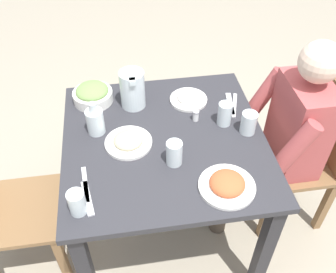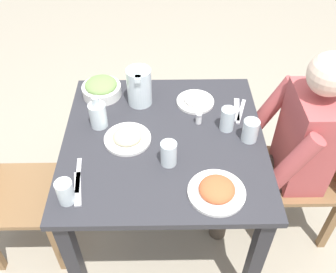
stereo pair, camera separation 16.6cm
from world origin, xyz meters
TOP-DOWN VIEW (x-y plane):
  - ground_plane at (0.00, 0.00)m, footprint 8.00×8.00m
  - dining_table at (0.00, 0.00)m, footprint 0.91×0.91m
  - chair_near at (0.06, -0.80)m, footprint 0.40×0.40m
  - diner_near at (0.06, -0.60)m, footprint 0.48×0.53m
  - water_pitcher at (0.26, 0.12)m, footprint 0.16×0.12m
  - salad_bowl at (0.33, 0.31)m, footprint 0.20×0.20m
  - plate_yoghurt at (0.25, -0.16)m, footprint 0.19×0.19m
  - plate_beans at (-0.01, 0.16)m, footprint 0.21×0.21m
  - plate_rice_curry at (-0.31, -0.20)m, footprint 0.23×0.23m
  - water_glass_far_right at (-0.01, -0.38)m, footprint 0.07×0.07m
  - water_glass_center at (-0.15, -0.02)m, footprint 0.07×0.07m
  - water_glass_near_left at (0.06, -0.29)m, footprint 0.07×0.07m
  - water_glass_by_pitcher at (-0.33, 0.37)m, footprint 0.07×0.07m
  - oil_carafe at (0.10, 0.30)m, footprint 0.08×0.08m
  - salt_shaker at (0.10, -0.16)m, footprint 0.03×0.03m
  - fork_near at (0.19, -0.36)m, footprint 0.17×0.05m
  - knife_near at (-0.21, 0.35)m, footprint 0.19×0.04m
  - fork_far at (-0.28, 0.34)m, footprint 0.17×0.05m
  - knife_far at (0.18, -0.38)m, footprint 0.18×0.08m

SIDE VIEW (x-z plane):
  - ground_plane at x=0.00m, z-range 0.00..0.00m
  - chair_near at x=0.06m, z-range 0.05..0.90m
  - diner_near at x=0.06m, z-range 0.05..1.19m
  - dining_table at x=0.00m, z-range 0.25..1.00m
  - fork_near at x=0.19m, z-range 0.75..0.76m
  - knife_near at x=-0.21m, z-range 0.75..0.76m
  - fork_far at x=-0.28m, z-range 0.75..0.76m
  - knife_far at x=0.18m, z-range 0.75..0.76m
  - plate_beans at x=-0.01m, z-range 0.75..0.79m
  - plate_yoghurt at x=0.25m, z-range 0.75..0.80m
  - plate_rice_curry at x=-0.31m, z-range 0.74..0.80m
  - salt_shaker at x=0.10m, z-range 0.75..0.81m
  - salad_bowl at x=0.33m, z-range 0.75..0.84m
  - water_glass_by_pitcher at x=-0.33m, z-range 0.75..0.86m
  - water_glass_far_right at x=-0.01m, z-range 0.75..0.86m
  - water_glass_center at x=-0.15m, z-range 0.75..0.87m
  - oil_carafe at x=0.10m, z-range 0.73..0.89m
  - water_glass_near_left at x=0.06m, z-range 0.75..0.87m
  - water_pitcher at x=0.26m, z-range 0.75..0.94m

